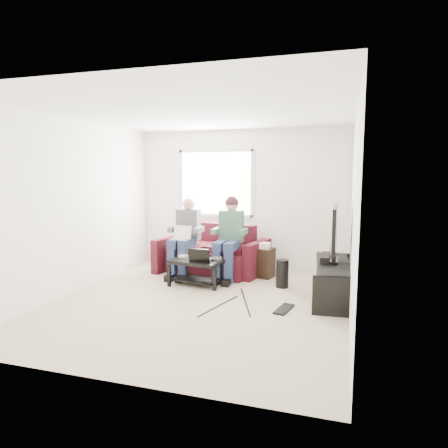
% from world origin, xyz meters
% --- Properties ---
extents(floor, '(4.50, 4.50, 0.00)m').
position_xyz_m(floor, '(0.00, 0.00, 0.00)').
color(floor, tan).
rests_on(floor, ground).
extents(ceiling, '(4.50, 4.50, 0.00)m').
position_xyz_m(ceiling, '(0.00, 0.00, 2.60)').
color(ceiling, white).
rests_on(ceiling, wall_back).
extents(wall_back, '(4.50, 0.00, 4.50)m').
position_xyz_m(wall_back, '(0.00, 2.25, 1.30)').
color(wall_back, white).
rests_on(wall_back, floor).
extents(wall_front, '(4.50, 0.00, 4.50)m').
position_xyz_m(wall_front, '(0.00, -2.25, 1.30)').
color(wall_front, white).
rests_on(wall_front, floor).
extents(wall_left, '(0.00, 4.50, 4.50)m').
position_xyz_m(wall_left, '(-2.00, 0.00, 1.30)').
color(wall_left, white).
rests_on(wall_left, floor).
extents(wall_right, '(0.00, 4.50, 4.50)m').
position_xyz_m(wall_right, '(2.00, 0.00, 1.30)').
color(wall_right, white).
rests_on(wall_right, floor).
extents(window, '(1.48, 0.04, 1.28)m').
position_xyz_m(window, '(-0.50, 2.23, 1.60)').
color(window, white).
rests_on(window, wall_back).
extents(sofa, '(2.02, 1.17, 0.86)m').
position_xyz_m(sofa, '(-0.38, 1.68, 0.32)').
color(sofa, '#48121C').
rests_on(sofa, floor).
extents(person_left, '(0.40, 0.71, 1.36)m').
position_xyz_m(person_left, '(-0.78, 1.35, 0.75)').
color(person_left, navy).
rests_on(person_left, sofa).
extents(person_right, '(0.40, 0.71, 1.40)m').
position_xyz_m(person_right, '(0.02, 1.37, 0.81)').
color(person_right, navy).
rests_on(person_right, sofa).
extents(laptop_silver, '(0.39, 0.34, 0.24)m').
position_xyz_m(laptop_silver, '(-0.78, 1.15, 0.73)').
color(laptop_silver, silver).
rests_on(laptop_silver, person_left).
extents(coffee_table, '(0.90, 0.64, 0.41)m').
position_xyz_m(coffee_table, '(-0.36, 0.79, 0.30)').
color(coffee_table, black).
rests_on(coffee_table, floor).
extents(laptop_black, '(0.36, 0.27, 0.24)m').
position_xyz_m(laptop_black, '(-0.24, 0.71, 0.53)').
color(laptop_black, black).
rests_on(laptop_black, coffee_table).
extents(controller_a, '(0.16, 0.12, 0.04)m').
position_xyz_m(controller_a, '(-0.64, 0.91, 0.43)').
color(controller_a, silver).
rests_on(controller_a, coffee_table).
extents(controller_b, '(0.16, 0.12, 0.04)m').
position_xyz_m(controller_b, '(-0.46, 0.97, 0.43)').
color(controller_b, black).
rests_on(controller_b, coffee_table).
extents(controller_c, '(0.16, 0.12, 0.04)m').
position_xyz_m(controller_c, '(-0.06, 0.94, 0.43)').
color(controller_c, gray).
rests_on(controller_c, coffee_table).
extents(tv_stand, '(0.59, 1.59, 0.52)m').
position_xyz_m(tv_stand, '(1.77, 0.72, 0.23)').
color(tv_stand, black).
rests_on(tv_stand, floor).
extents(tv, '(0.12, 1.10, 0.81)m').
position_xyz_m(tv, '(1.77, 0.82, 0.98)').
color(tv, black).
rests_on(tv, tv_stand).
extents(soundbar, '(0.12, 0.50, 0.10)m').
position_xyz_m(soundbar, '(1.65, 0.82, 0.57)').
color(soundbar, black).
rests_on(soundbar, tv_stand).
extents(drink_cup, '(0.08, 0.08, 0.12)m').
position_xyz_m(drink_cup, '(1.72, 1.35, 0.58)').
color(drink_cup, '#9F7644').
rests_on(drink_cup, tv_stand).
extents(console_white, '(0.30, 0.22, 0.06)m').
position_xyz_m(console_white, '(1.77, 0.32, 0.30)').
color(console_white, silver).
rests_on(console_white, tv_stand).
extents(console_grey, '(0.34, 0.26, 0.08)m').
position_xyz_m(console_grey, '(1.77, 1.02, 0.31)').
color(console_grey, gray).
rests_on(console_grey, tv_stand).
extents(console_black, '(0.38, 0.30, 0.07)m').
position_xyz_m(console_black, '(1.77, 0.67, 0.31)').
color(console_black, black).
rests_on(console_black, tv_stand).
extents(subwoofer, '(0.20, 0.20, 0.45)m').
position_xyz_m(subwoofer, '(0.99, 1.06, 0.22)').
color(subwoofer, black).
rests_on(subwoofer, floor).
extents(keyboard_floor, '(0.23, 0.47, 0.02)m').
position_xyz_m(keyboard_floor, '(1.17, 0.02, 0.01)').
color(keyboard_floor, black).
rests_on(keyboard_floor, floor).
extents(end_table, '(0.34, 0.34, 0.60)m').
position_xyz_m(end_table, '(0.57, 1.60, 0.27)').
color(end_table, black).
rests_on(end_table, floor).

